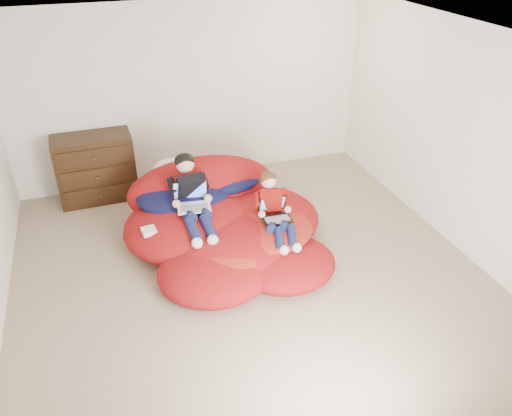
{
  "coord_description": "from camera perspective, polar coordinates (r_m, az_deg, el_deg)",
  "views": [
    {
      "loc": [
        -1.33,
        -4.2,
        3.46
      ],
      "look_at": [
        0.15,
        0.15,
        0.7
      ],
      "focal_mm": 35.0,
      "sensor_mm": 36.0,
      "label": 1
    }
  ],
  "objects": [
    {
      "name": "laptop_black",
      "position": [
        5.59,
        2.17,
        -0.47
      ],
      "size": [
        0.33,
        0.32,
        0.23
      ],
      "color": "black",
      "rests_on": "younger_boy"
    },
    {
      "name": "younger_boy",
      "position": [
        5.58,
        2.09,
        0.14
      ],
      "size": [
        0.34,
        0.86,
        0.62
      ],
      "color": "#9C120D",
      "rests_on": "beanbag_pile"
    },
    {
      "name": "cream_pillow",
      "position": [
        6.44,
        -9.62,
        4.32
      ],
      "size": [
        0.49,
        0.31,
        0.31
      ],
      "primitive_type": "ellipsoid",
      "color": "#EEE3CE",
      "rests_on": "beanbag_pile"
    },
    {
      "name": "power_adapter",
      "position": [
        5.62,
        -12.14,
        -2.6
      ],
      "size": [
        0.17,
        0.17,
        0.06
      ],
      "primitive_type": "cube",
      "rotation": [
        0.0,
        0.0,
        0.13
      ],
      "color": "white",
      "rests_on": "beanbag_pile"
    },
    {
      "name": "dresser",
      "position": [
        7.1,
        -17.83,
        4.37
      ],
      "size": [
        1.03,
        0.58,
        0.92
      ],
      "color": "#331F0E",
      "rests_on": "ground"
    },
    {
      "name": "older_boy",
      "position": [
        5.72,
        -7.43,
        1.66
      ],
      "size": [
        0.35,
        1.05,
        0.71
      ],
      "color": "black",
      "rests_on": "beanbag_pile"
    },
    {
      "name": "beanbag_pile",
      "position": [
        5.94,
        -3.79,
        -1.77
      ],
      "size": [
        2.37,
        2.4,
        0.9
      ],
      "color": "#AD1315",
      "rests_on": "ground"
    },
    {
      "name": "room_shell",
      "position": [
        5.47,
        -0.98,
        -5.37
      ],
      "size": [
        5.1,
        5.1,
        2.77
      ],
      "color": "tan",
      "rests_on": "ground"
    },
    {
      "name": "laptop_white",
      "position": [
        5.7,
        -7.29,
        0.93
      ],
      "size": [
        0.4,
        0.4,
        0.26
      ],
      "color": "white",
      "rests_on": "older_boy"
    }
  ]
}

